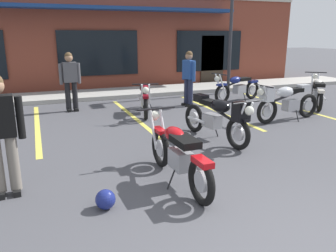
{
  "coord_description": "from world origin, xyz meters",
  "views": [
    {
      "loc": [
        -2.36,
        -2.0,
        2.16
      ],
      "look_at": [
        -0.2,
        3.52,
        0.55
      ],
      "focal_mm": 36.19,
      "sensor_mm": 36.0,
      "label": 1
    }
  ],
  "objects": [
    {
      "name": "motorcycle_orange_scrambler",
      "position": [
        0.41,
        6.85,
        0.46
      ],
      "size": [
        0.92,
        2.06,
        0.98
      ],
      "color": "black",
      "rests_on": "ground_plane"
    },
    {
      "name": "motorcycle_green_cafe_racer",
      "position": [
        1.04,
        3.89,
        0.53
      ],
      "size": [
        0.78,
        2.1,
        0.98
      ],
      "color": "black",
      "rests_on": "ground_plane"
    },
    {
      "name": "ground_plane",
      "position": [
        0.0,
        3.31,
        0.0
      ],
      "size": [
        80.0,
        80.0,
        0.0
      ],
      "primitive_type": "plane",
      "color": "#47474C"
    },
    {
      "name": "person_by_back_row",
      "position": [
        -2.86,
        2.82,
        0.95
      ],
      "size": [
        0.6,
        0.29,
        1.68
      ],
      "color": "black",
      "rests_on": "ground_plane"
    },
    {
      "name": "helmet_on_pavement",
      "position": [
        -1.68,
        1.93,
        0.13
      ],
      "size": [
        0.26,
        0.26,
        0.26
      ],
      "color": "navy",
      "rests_on": "ground_plane"
    },
    {
      "name": "motorcycle_silver_naked",
      "position": [
        3.8,
        7.48,
        0.46
      ],
      "size": [
        2.07,
        0.92,
        0.98
      ],
      "color": "black",
      "rests_on": "ground_plane"
    },
    {
      "name": "sidewalk_kerb",
      "position": [
        0.0,
        10.12,
        0.07
      ],
      "size": [
        22.0,
        1.8,
        0.14
      ],
      "primitive_type": "cube",
      "color": "#A8A59E",
      "rests_on": "ground_plane"
    },
    {
      "name": "motorcycle_black_cruiser",
      "position": [
        3.49,
        4.77,
        0.53
      ],
      "size": [
        2.11,
        0.68,
        0.98
      ],
      "color": "black",
      "rests_on": "ground_plane"
    },
    {
      "name": "motorcycle_foreground_classic",
      "position": [
        -0.51,
        2.34,
        0.46
      ],
      "size": [
        0.66,
        2.11,
        0.98
      ],
      "color": "black",
      "rests_on": "ground_plane"
    },
    {
      "name": "brick_storefront_building",
      "position": [
        0.0,
        14.34,
        1.94
      ],
      "size": [
        18.02,
        6.81,
        3.88
      ],
      "color": "brown",
      "rests_on": "ground_plane"
    },
    {
      "name": "person_in_shorts_foreground",
      "position": [
        -1.45,
        7.96,
        0.95
      ],
      "size": [
        0.61,
        0.3,
        1.68
      ],
      "color": "black",
      "rests_on": "ground_plane"
    },
    {
      "name": "parking_lot_lamp_post",
      "position": [
        4.39,
        8.91,
        3.23
      ],
      "size": [
        0.24,
        0.76,
        5.0
      ],
      "color": "#2D2D33",
      "rests_on": "ground_plane"
    },
    {
      "name": "person_in_black_shirt",
      "position": [
        1.99,
        7.41,
        0.95
      ],
      "size": [
        0.34,
        0.61,
        1.68
      ],
      "color": "black",
      "rests_on": "ground_plane"
    },
    {
      "name": "motorcycle_blue_standard",
      "position": [
        5.6,
        5.85,
        0.46
      ],
      "size": [
        1.51,
        1.77,
        0.98
      ],
      "color": "black",
      "rests_on": "ground_plane"
    },
    {
      "name": "painted_stall_lines",
      "position": [
        -0.0,
        6.52,
        0.0
      ],
      "size": [
        9.88,
        4.8,
        0.01
      ],
      "color": "#DBCC4C",
      "rests_on": "ground_plane"
    }
  ]
}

